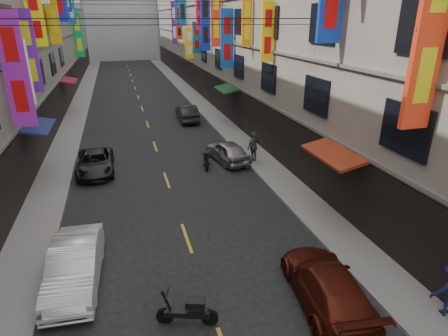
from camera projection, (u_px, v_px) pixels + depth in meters
sidewalk_left at (77, 112)px, 34.97m from camera, size 2.00×90.00×0.12m
sidewalk_right at (202, 104)px, 37.98m from camera, size 2.00×90.00×0.12m
building_row_right at (261, 4)px, 35.97m from camera, size 10.14×90.00×19.00m
haze_block at (120, 3)px, 77.06m from camera, size 18.00×8.00×22.00m
shop_signage at (138, 5)px, 26.88m from camera, size 14.00×55.00×11.61m
street_awnings at (136, 119)px, 20.77m from camera, size 13.99×35.20×0.41m
overhead_cables at (145, 8)px, 22.49m from camera, size 14.00×38.04×1.24m
lane_markings at (145, 116)px, 33.81m from camera, size 0.12×80.20×0.01m
scooter_crossing at (188, 311)px, 10.67m from camera, size 1.74×0.77×1.14m
scooter_far_right at (206, 160)px, 22.10m from camera, size 0.62×1.79×1.14m
car_left_mid at (75, 265)px, 12.23m from camera, size 1.73×4.37×1.42m
car_left_far at (95, 162)px, 21.25m from camera, size 2.01×4.32×1.20m
car_right_near at (327, 286)px, 11.36m from camera, size 2.42×4.76×1.32m
car_right_mid at (227, 151)px, 22.86m from camera, size 2.19×4.06×1.31m
car_right_far at (187, 113)px, 31.89m from camera, size 1.52×4.23×1.39m
pedestrian_rfar at (254, 147)px, 22.42m from camera, size 1.25×1.07×1.86m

